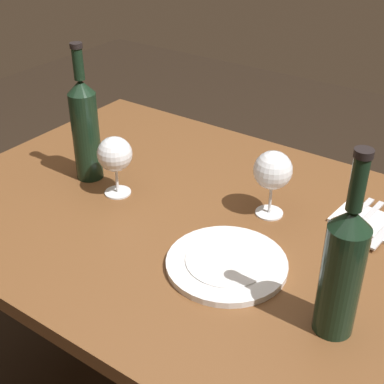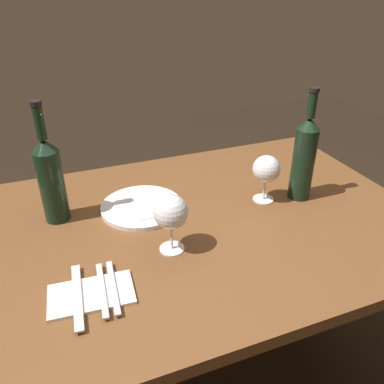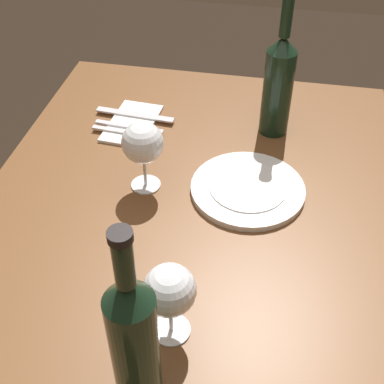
# 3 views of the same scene
# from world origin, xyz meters

# --- Properties ---
(dining_table) EXTENTS (1.30, 0.90, 0.74)m
(dining_table) POSITION_xyz_m (0.00, 0.00, 0.65)
(dining_table) COLOR brown
(dining_table) RESTS_ON ground
(wine_glass_left) EXTENTS (0.09, 0.09, 0.16)m
(wine_glass_left) POSITION_xyz_m (0.13, 0.10, 0.85)
(wine_glass_left) COLOR white
(wine_glass_left) RESTS_ON dining_table
(wine_glass_right) EXTENTS (0.09, 0.09, 0.15)m
(wine_glass_right) POSITION_xyz_m (-0.23, -0.03, 0.85)
(wine_glass_right) COLOR white
(wine_glass_right) RESTS_ON dining_table
(wine_bottle) EXTENTS (0.07, 0.07, 0.35)m
(wine_bottle) POSITION_xyz_m (-0.35, -0.01, 0.88)
(wine_bottle) COLOR black
(wine_bottle) RESTS_ON dining_table
(wine_bottle_second) EXTENTS (0.07, 0.07, 0.36)m
(wine_bottle_second) POSITION_xyz_m (0.39, -0.16, 0.88)
(wine_bottle_second) COLOR black
(wine_bottle_second) RESTS_ON dining_table
(dinner_plate) EXTENTS (0.25, 0.25, 0.02)m
(dinner_plate) POSITION_xyz_m (0.15, -0.12, 0.75)
(dinner_plate) COLOR white
(dinner_plate) RESTS_ON dining_table
(folded_napkin) EXTENTS (0.20, 0.12, 0.01)m
(folded_napkin) POSITION_xyz_m (0.35, 0.20, 0.74)
(folded_napkin) COLOR white
(folded_napkin) RESTS_ON dining_table
(fork_inner) EXTENTS (0.03, 0.18, 0.00)m
(fork_inner) POSITION_xyz_m (0.33, 0.20, 0.75)
(fork_inner) COLOR silver
(fork_inner) RESTS_ON folded_napkin
(fork_outer) EXTENTS (0.03, 0.18, 0.00)m
(fork_outer) POSITION_xyz_m (0.30, 0.20, 0.75)
(fork_outer) COLOR silver
(fork_outer) RESTS_ON folded_napkin
(table_knife) EXTENTS (0.04, 0.21, 0.00)m
(table_knife) POSITION_xyz_m (0.38, 0.20, 0.75)
(table_knife) COLOR silver
(table_knife) RESTS_ON folded_napkin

